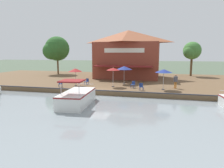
{
  "coord_description": "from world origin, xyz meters",
  "views": [
    {
      "loc": [
        21.57,
        7.02,
        4.9
      ],
      "look_at": [
        -1.0,
        1.41,
        1.3
      ],
      "focal_mm": 32.0,
      "sensor_mm": 36.0,
      "label": 1
    }
  ],
  "objects": [
    {
      "name": "cafe_chair_mid_patio",
      "position": [
        -1.34,
        -5.49,
        1.08
      ],
      "size": [
        0.58,
        0.58,
        0.85
      ],
      "color": "navy",
      "rests_on": "quay_deck"
    },
    {
      "name": "patio_umbrella_mid_patio_left",
      "position": [
        -2.56,
        7.28,
        2.84
      ],
      "size": [
        2.01,
        2.01,
        2.48
      ],
      "color": "#B7B7B7",
      "rests_on": "quay_deck"
    },
    {
      "name": "waterfront_restaurant",
      "position": [
        -13.74,
        1.16,
        4.81
      ],
      "size": [
        9.92,
        11.2,
        8.26
      ],
      "color": "brown",
      "rests_on": "quay_deck"
    },
    {
      "name": "quay_deck",
      "position": [
        -11.0,
        0.0,
        0.3
      ],
      "size": [
        22.0,
        56.0,
        0.6
      ],
      "primitive_type": "cube",
      "color": "brown",
      "rests_on": "ground"
    },
    {
      "name": "cafe_chair_back_row_seat",
      "position": [
        -4.06,
        -2.94,
        1.08
      ],
      "size": [
        0.56,
        0.56,
        0.85
      ],
      "color": "navy",
      "rests_on": "quay_deck"
    },
    {
      "name": "patio_umbrella_near_quay_edge",
      "position": [
        -3.22,
        0.99,
        2.88
      ],
      "size": [
        1.75,
        1.75,
        2.5
      ],
      "color": "#B7B7B7",
      "rests_on": "quay_deck"
    },
    {
      "name": "cafe_chair_facing_river",
      "position": [
        -1.47,
        4.81,
        1.08
      ],
      "size": [
        0.57,
        0.57,
        0.85
      ],
      "color": "navy",
      "rests_on": "quay_deck"
    },
    {
      "name": "patio_umbrella_by_entrance",
      "position": [
        -5.84,
        1.95,
        2.88
      ],
      "size": [
        2.21,
        2.21,
        2.56
      ],
      "color": "#B7B7B7",
      "rests_on": "quay_deck"
    },
    {
      "name": "person_near_entrance",
      "position": [
        -3.8,
        8.75,
        1.69
      ],
      "size": [
        0.49,
        0.49,
        1.73
      ],
      "color": "orange",
      "rests_on": "quay_deck"
    },
    {
      "name": "tree_behind_restaurant",
      "position": [
        -18.68,
        12.35,
        5.27
      ],
      "size": [
        3.46,
        3.3,
        6.44
      ],
      "color": "brown",
      "rests_on": "quay_deck"
    },
    {
      "name": "tree_upstream_bank",
      "position": [
        -15.84,
        -14.17,
        5.69
      ],
      "size": [
        5.2,
        4.96,
        7.71
      ],
      "color": "brown",
      "rests_on": "quay_deck"
    },
    {
      "name": "ground_plane",
      "position": [
        0.0,
        0.0,
        0.0
      ],
      "size": [
        220.0,
        220.0,
        0.0
      ],
      "primitive_type": "plane",
      "color": "#4C5B47"
    },
    {
      "name": "quay_edge_fender",
      "position": [
        -0.1,
        0.0,
        0.65
      ],
      "size": [
        0.2,
        50.4,
        0.1
      ],
      "primitive_type": "cube",
      "color": "#2D2D33",
      "rests_on": "quay_deck"
    },
    {
      "name": "motorboat_nearest_quay",
      "position": [
        4.06,
        -0.63,
        0.78
      ],
      "size": [
        6.36,
        2.81,
        2.51
      ],
      "color": "white",
      "rests_on": "river_water"
    },
    {
      "name": "cafe_chair_far_corner_seat",
      "position": [
        -2.96,
        3.64,
        1.08
      ],
      "size": [
        0.56,
        0.56,
        0.85
      ],
      "color": "navy",
      "rests_on": "quay_deck"
    },
    {
      "name": "patio_umbrella_far_corner",
      "position": [
        -2.83,
        -4.06,
        2.69
      ],
      "size": [
        1.83,
        1.83,
        2.35
      ],
      "color": "#B7B7B7",
      "rests_on": "quay_deck"
    }
  ]
}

